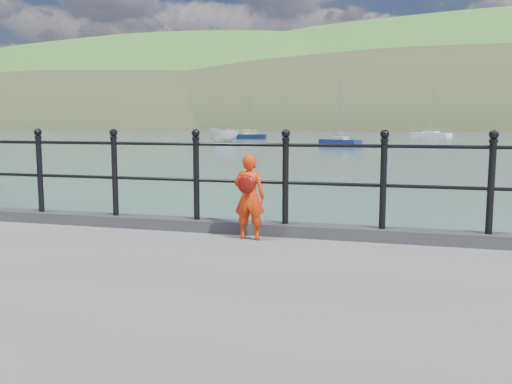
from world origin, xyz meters
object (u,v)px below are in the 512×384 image
(child, at_px, (249,196))
(launch_white, at_px, (225,135))
(sailboat_left, at_px, (249,137))
(sailboat_deep, at_px, (431,135))
(railing, at_px, (240,170))
(sailboat_port, at_px, (340,143))

(child, xyz_separation_m, launch_white, (-19.45, 56.71, -0.63))
(sailboat_left, relative_size, sailboat_deep, 0.72)
(sailboat_left, bearing_deg, railing, -72.66)
(railing, bearing_deg, sailboat_left, 105.98)
(launch_white, bearing_deg, sailboat_deep, 79.93)
(sailboat_left, bearing_deg, child, -72.57)
(child, xyz_separation_m, sailboat_left, (-20.94, 72.70, -1.20))
(railing, relative_size, launch_white, 3.87)
(launch_white, xyz_separation_m, sailboat_port, (14.70, -6.23, -0.56))
(railing, xyz_separation_m, sailboat_port, (-4.52, 50.13, -1.48))
(sailboat_left, bearing_deg, sailboat_deep, 38.11)
(sailboat_port, xyz_separation_m, sailboat_left, (-16.19, 22.21, -0.00))
(railing, relative_size, child, 17.20)
(sailboat_port, bearing_deg, sailboat_left, 156.10)
(sailboat_left, xyz_separation_m, sailboat_deep, (27.01, 20.17, 0.00))
(railing, relative_size, sailboat_deep, 1.80)
(sailboat_left, bearing_deg, sailboat_port, -52.55)
(sailboat_port, xyz_separation_m, sailboat_deep, (10.82, 42.38, 0.00))
(railing, distance_m, sailboat_deep, 92.74)
(launch_white, distance_m, sailboat_left, 16.07)
(sailboat_port, distance_m, sailboat_left, 27.49)
(launch_white, bearing_deg, sailboat_port, 2.20)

